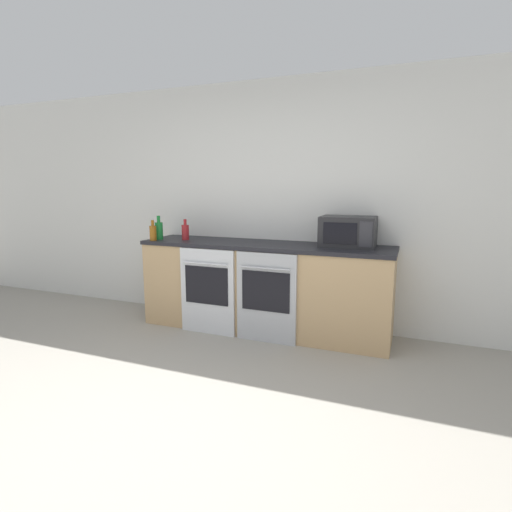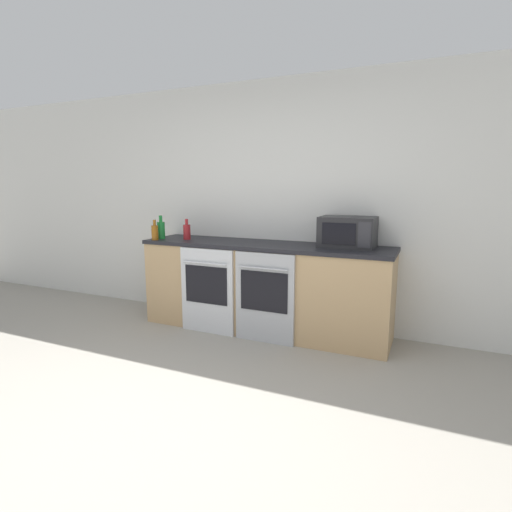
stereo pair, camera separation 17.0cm
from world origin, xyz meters
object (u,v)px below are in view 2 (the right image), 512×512
object	(u,v)px
bottle_red	(187,231)
bottle_green	(161,230)
oven_right	(264,298)
bottle_amber	(155,232)
microwave	(348,232)
oven_left	(207,291)

from	to	relation	value
bottle_red	bottle_green	xyz separation A→B (m)	(-0.29, -0.07, 0.01)
bottle_green	oven_right	bearing A→B (deg)	-8.10
bottle_amber	bottle_red	bearing A→B (deg)	32.39
bottle_green	bottle_red	bearing A→B (deg)	14.41
oven_right	microwave	xyz separation A→B (m)	(0.69, 0.40, 0.62)
oven_left	bottle_green	distance (m)	0.92
oven_right	bottle_red	distance (m)	1.21
oven_right	bottle_amber	distance (m)	1.44
oven_left	bottle_red	distance (m)	0.74
oven_left	bottle_amber	size ratio (longest dim) A/B	4.01
bottle_red	bottle_amber	bearing A→B (deg)	-147.61
microwave	bottle_red	size ratio (longest dim) A/B	2.29
oven_left	bottle_red	bearing A→B (deg)	146.60
bottle_red	bottle_amber	world-z (taller)	bottle_red
microwave	bottle_green	world-z (taller)	microwave
oven_right	bottle_red	world-z (taller)	bottle_red
oven_right	bottle_amber	xyz separation A→B (m)	(-1.32, 0.08, 0.56)
microwave	bottle_amber	size ratio (longest dim) A/B	2.35
oven_right	bottle_amber	size ratio (longest dim) A/B	4.01
microwave	bottle_red	xyz separation A→B (m)	(-1.72, -0.14, -0.06)
bottle_red	microwave	bearing A→B (deg)	4.65
oven_left	microwave	xyz separation A→B (m)	(1.33, 0.40, 0.62)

